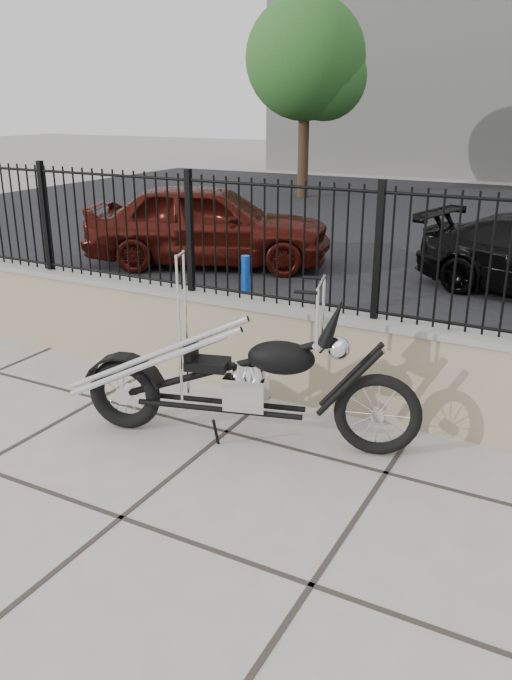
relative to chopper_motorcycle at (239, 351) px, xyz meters
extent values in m
plane|color=#99968E|center=(-0.18, -1.44, -0.85)|extent=(90.00, 90.00, 0.00)
plane|color=black|center=(-0.18, 11.06, -0.85)|extent=(30.00, 30.00, 0.00)
cube|color=gray|center=(-0.18, 1.06, -0.37)|extent=(14.00, 0.36, 0.96)
cube|color=black|center=(-0.18, 1.06, 0.71)|extent=(14.00, 0.08, 1.20)
imported|color=#400E09|center=(-3.81, 5.59, -0.10)|extent=(4.74, 3.28, 1.50)
cylinder|color=#0B20B3|center=(-1.53, 2.87, -0.38)|extent=(0.12, 0.12, 0.94)
cylinder|color=#382619|center=(-6.14, 14.85, 0.82)|extent=(0.33, 0.33, 3.33)
sphere|color=#2E6C28|center=(-6.14, 14.85, 3.37)|extent=(3.56, 3.56, 3.56)
camera|label=1|loc=(2.60, -4.56, 1.99)|focal=35.00mm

